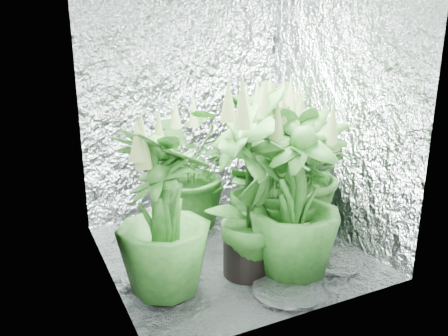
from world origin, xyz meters
TOP-DOWN VIEW (x-y plane):
  - ground at (0.00, 0.00)m, footprint 1.60×1.60m
  - walls at (0.00, 0.00)m, footprint 1.62×1.62m
  - plant_a at (-0.13, 0.46)m, footprint 0.85×0.85m
  - plant_b at (0.24, 0.15)m, footprint 0.69×0.69m
  - plant_c at (0.64, 0.45)m, footprint 0.75×0.75m
  - plant_d at (-0.56, -0.30)m, footprint 0.73×0.73m
  - plant_e at (0.45, -0.03)m, footprint 0.95×0.95m
  - plant_f at (-0.05, -0.31)m, footprint 0.69×0.69m
  - plant_g at (0.28, -0.22)m, footprint 0.74×0.74m
  - plant_h at (0.18, -0.45)m, footprint 0.76×0.76m
  - circulation_fan at (0.60, 0.17)m, footprint 0.14×0.31m
  - plant_label at (0.25, -0.48)m, footprint 0.05×0.02m

SIDE VIEW (x-z plane):
  - ground at x=0.00m, z-range 0.00..0.00m
  - circulation_fan at x=0.60m, z-range -0.03..0.33m
  - plant_label at x=0.25m, z-range 0.26..0.34m
  - plant_d at x=-0.56m, z-range -0.04..0.98m
  - plant_a at x=-0.13m, z-range -0.02..0.98m
  - plant_h at x=0.18m, z-range -0.05..1.02m
  - plant_g at x=0.28m, z-range -0.04..1.03m
  - plant_b at x=0.24m, z-range -0.04..1.07m
  - plant_e at x=0.45m, z-range -0.03..1.06m
  - plant_c at x=0.64m, z-range -0.04..1.08m
  - plant_f at x=-0.05m, z-range -0.04..1.15m
  - walls at x=0.00m, z-range 0.00..2.00m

